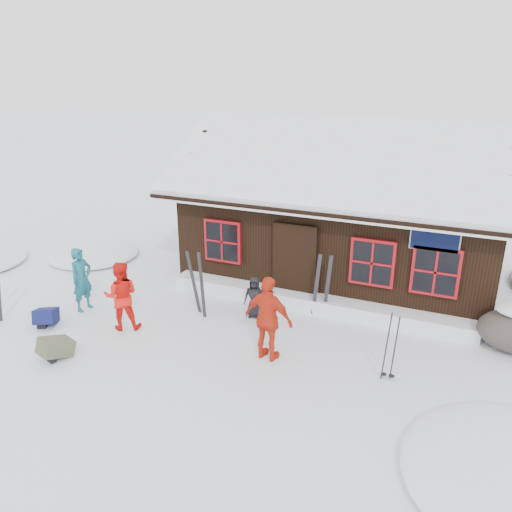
# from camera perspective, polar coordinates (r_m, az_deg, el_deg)

# --- Properties ---
(ground) EXTENTS (120.00, 120.00, 0.00)m
(ground) POSITION_cam_1_polar(r_m,az_deg,el_deg) (11.18, -4.35, -9.32)
(ground) COLOR white
(ground) RESTS_ON ground
(mountain_hut) EXTENTS (8.90, 6.09, 4.42)m
(mountain_hut) POSITION_cam_1_polar(r_m,az_deg,el_deg) (14.43, 10.11, 4.17)
(mountain_hut) COLOR black
(mountain_hut) RESTS_ON ground
(snow_drift) EXTENTS (7.60, 0.60, 0.35)m
(snow_drift) POSITION_cam_1_polar(r_m,az_deg,el_deg) (12.45, 6.65, -5.23)
(snow_drift) COLOR white
(snow_drift) RESTS_ON ground
(snow_mounds) EXTENTS (20.60, 13.20, 0.48)m
(snow_mounds) POSITION_cam_1_polar(r_m,az_deg,el_deg) (12.16, 6.77, -6.82)
(snow_mounds) COLOR white
(snow_mounds) RESTS_ON ground
(skier_teal) EXTENTS (0.45, 0.62, 1.60)m
(skier_teal) POSITION_cam_1_polar(r_m,az_deg,el_deg) (12.79, -19.30, -2.54)
(skier_teal) COLOR #165C69
(skier_teal) RESTS_ON ground
(skier_orange_left) EXTENTS (0.98, 0.91, 1.61)m
(skier_orange_left) POSITION_cam_1_polar(r_m,az_deg,el_deg) (11.60, -15.14, -4.41)
(skier_orange_left) COLOR red
(skier_orange_left) RESTS_ON ground
(skier_orange_right) EXTENTS (1.10, 0.58, 1.79)m
(skier_orange_right) POSITION_cam_1_polar(r_m,az_deg,el_deg) (10.00, 1.45, -7.22)
(skier_orange_right) COLOR red
(skier_orange_right) RESTS_ON ground
(skier_crouched) EXTENTS (0.55, 0.40, 1.02)m
(skier_crouched) POSITION_cam_1_polar(r_m,az_deg,el_deg) (11.83, -0.17, -4.71)
(skier_crouched) COLOR black
(skier_crouched) RESTS_ON ground
(ski_pair_mid) EXTENTS (0.58, 0.22, 1.62)m
(ski_pair_mid) POSITION_cam_1_polar(r_m,az_deg,el_deg) (11.96, -6.67, -3.24)
(ski_pair_mid) COLOR black
(ski_pair_mid) RESTS_ON ground
(ski_pair_right) EXTENTS (0.46, 0.15, 1.59)m
(ski_pair_right) POSITION_cam_1_polar(r_m,az_deg,el_deg) (11.96, 7.55, -3.40)
(ski_pair_right) COLOR black
(ski_pair_right) RESTS_ON ground
(ski_poles) EXTENTS (0.25, 0.13, 1.42)m
(ski_poles) POSITION_cam_1_polar(r_m,az_deg,el_deg) (9.80, 15.12, -10.12)
(ski_poles) COLOR black
(ski_poles) RESTS_ON ground
(backpack_blue) EXTENTS (0.68, 0.74, 0.32)m
(backpack_blue) POSITION_cam_1_polar(r_m,az_deg,el_deg) (12.56, -22.82, -6.65)
(backpack_blue) COLOR #11174B
(backpack_blue) RESTS_ON ground
(backpack_olive) EXTENTS (0.63, 0.72, 0.33)m
(backpack_olive) POSITION_cam_1_polar(r_m,az_deg,el_deg) (11.15, -21.87, -9.99)
(backpack_olive) COLOR #4D5039
(backpack_olive) RESTS_ON ground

